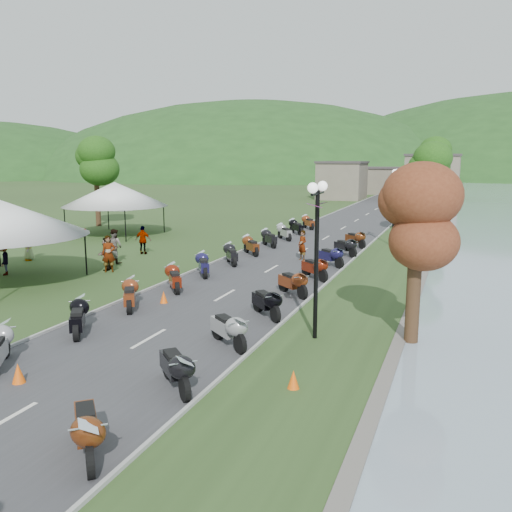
% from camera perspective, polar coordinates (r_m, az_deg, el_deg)
% --- Properties ---
extents(road, '(7.00, 120.00, 0.02)m').
position_cam_1_polar(road, '(39.92, 7.37, 1.91)').
color(road, '#3C3C3F').
rests_on(road, ground).
extents(hills_backdrop, '(360.00, 120.00, 76.00)m').
position_cam_1_polar(hills_backdrop, '(198.70, 18.49, 8.12)').
color(hills_backdrop, '#285621').
rests_on(hills_backdrop, ground).
extents(far_building, '(18.00, 16.00, 5.00)m').
position_cam_1_polar(far_building, '(84.22, 13.42, 7.80)').
color(far_building, '#756B5B').
rests_on(far_building, ground).
extents(moto_row_left, '(2.60, 50.28, 1.10)m').
position_cam_1_polar(moto_row_left, '(22.79, -10.77, -3.17)').
color(moto_row_left, '#331411').
rests_on(moto_row_left, ground).
extents(moto_row_right, '(2.60, 39.59, 1.10)m').
position_cam_1_polar(moto_row_right, '(18.42, -0.61, -6.22)').
color(moto_row_right, '#331411').
rests_on(moto_row_right, ground).
extents(vendor_tent_side, '(5.21, 5.21, 4.00)m').
position_cam_1_polar(vendor_tent_side, '(42.29, -14.56, 4.84)').
color(vendor_tent_side, white).
rests_on(vendor_tent_side, ground).
extents(tree_lakeside, '(2.31, 2.31, 6.41)m').
position_cam_1_polar(tree_lakeside, '(17.44, 16.49, 1.36)').
color(tree_lakeside, '#285F17').
rests_on(tree_lakeside, ground).
extents(pedestrian_a, '(0.85, 0.80, 1.89)m').
position_cam_1_polar(pedestrian_a, '(28.86, -15.17, -1.62)').
color(pedestrian_a, slate).
rests_on(pedestrian_a, ground).
extents(pedestrian_b, '(1.02, 0.68, 1.93)m').
position_cam_1_polar(pedestrian_b, '(31.12, -14.59, -0.75)').
color(pedestrian_b, slate).
rests_on(pedestrian_b, ground).
extents(pedestrian_c, '(1.02, 1.08, 1.63)m').
position_cam_1_polar(pedestrian_c, '(29.93, -24.90, -1.81)').
color(pedestrian_c, slate).
rests_on(pedestrian_c, ground).
extents(traffic_cone_near, '(0.35, 0.35, 0.55)m').
position_cam_1_polar(traffic_cone_near, '(15.64, -23.74, -11.25)').
color(traffic_cone_near, '#F2590C').
rests_on(traffic_cone_near, ground).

